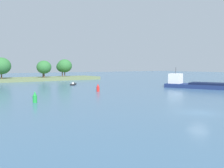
# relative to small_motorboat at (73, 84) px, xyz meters

# --- Properties ---
(ground_plane) EXTENTS (400.00, 400.00, 0.00)m
(ground_plane) POSITION_rel_small_motorboat_xyz_m (-6.88, -51.64, -0.21)
(ground_plane) COLOR #3D607F
(small_motorboat) EXTENTS (3.85, 4.66, 0.85)m
(small_motorboat) POSITION_rel_small_motorboat_xyz_m (0.00, 0.00, 0.00)
(small_motorboat) COLOR black
(small_motorboat) RESTS_ON ground
(channel_buoy_red) EXTENTS (0.70, 0.70, 1.90)m
(channel_buoy_red) POSITION_rel_small_motorboat_xyz_m (-4.02, -21.89, 0.61)
(channel_buoy_red) COLOR red
(channel_buoy_red) RESTS_ON ground
(channel_buoy_green) EXTENTS (0.70, 0.70, 1.90)m
(channel_buoy_green) POSITION_rel_small_motorboat_xyz_m (-21.59, -31.12, 0.61)
(channel_buoy_green) COLOR green
(channel_buoy_green) RESTS_ON ground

